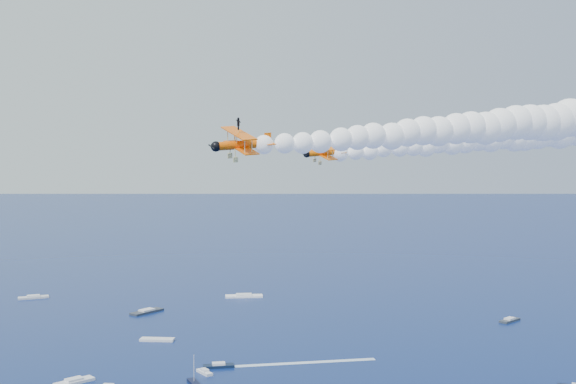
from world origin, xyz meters
name	(u,v)px	position (x,y,z in m)	size (l,w,h in m)	color
biplane_lead	(324,153)	(2.96, 20.50, 55.22)	(6.77, 7.59, 4.57)	#FF6905
biplane_trail	(243,145)	(-15.72, 5.08, 56.15)	(7.97, 8.94, 5.39)	#FF6005
smoke_trail_lead	(478,140)	(31.96, 20.40, 57.42)	(58.04, 6.23, 10.44)	white
smoke_trail_trail	(440,130)	(13.28, 4.73, 58.35)	(58.03, 6.65, 10.44)	white
spectator_boats	(162,346)	(-0.82, 118.47, 0.35)	(230.11, 174.41, 0.70)	black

